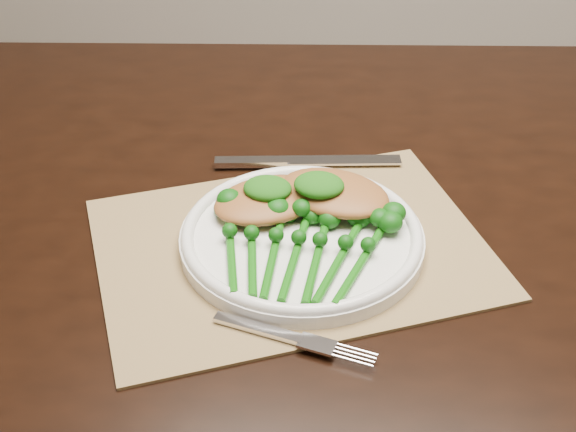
% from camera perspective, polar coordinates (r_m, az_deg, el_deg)
% --- Properties ---
extents(dining_table, '(1.72, 1.14, 0.75)m').
position_cam_1_polar(dining_table, '(1.20, 5.76, -13.90)').
color(dining_table, black).
rests_on(dining_table, ground).
extents(placemat, '(0.50, 0.45, 0.00)m').
position_cam_1_polar(placemat, '(0.87, 0.23, -2.25)').
color(placemat, olive).
rests_on(placemat, dining_table).
extents(dinner_plate, '(0.26, 0.26, 0.02)m').
position_cam_1_polar(dinner_plate, '(0.86, 0.99, -1.47)').
color(dinner_plate, white).
rests_on(dinner_plate, placemat).
extents(knife, '(0.23, 0.06, 0.01)m').
position_cam_1_polar(knife, '(1.00, 0.12, 3.91)').
color(knife, silver).
rests_on(knife, placemat).
extents(fork, '(0.16, 0.05, 0.00)m').
position_cam_1_polar(fork, '(0.75, 1.13, -8.87)').
color(fork, silver).
rests_on(fork, placemat).
extents(chicken_fillet_left, '(0.15, 0.14, 0.03)m').
position_cam_1_polar(chicken_fillet_left, '(0.89, -1.39, 1.17)').
color(chicken_fillet_left, '#975D2C').
rests_on(chicken_fillet_left, dinner_plate).
extents(chicken_fillet_right, '(0.15, 0.12, 0.03)m').
position_cam_1_polar(chicken_fillet_right, '(0.89, 3.31, 1.67)').
color(chicken_fillet_right, '#975D2C').
rests_on(chicken_fillet_right, dinner_plate).
extents(pesto_dollop_left, '(0.05, 0.05, 0.02)m').
position_cam_1_polar(pesto_dollop_left, '(0.88, -1.47, 1.98)').
color(pesto_dollop_left, '#0F4309').
rests_on(pesto_dollop_left, chicken_fillet_left).
extents(pesto_dollop_right, '(0.06, 0.05, 0.02)m').
position_cam_1_polar(pesto_dollop_right, '(0.87, 2.22, 2.22)').
color(pesto_dollop_right, '#0F4309').
rests_on(pesto_dollop_right, chicken_fillet_right).
extents(broccolini_bundle, '(0.16, 0.18, 0.04)m').
position_cam_1_polar(broccolini_bundle, '(0.82, 0.50, -2.91)').
color(broccolini_bundle, '#10560B').
rests_on(broccolini_bundle, dinner_plate).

